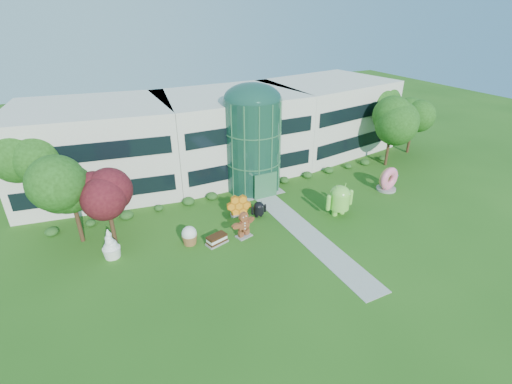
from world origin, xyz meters
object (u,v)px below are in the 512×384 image
android_green (340,198)px  gingerbread (244,224)px  android_black (259,208)px  donut (388,179)px

android_green → gingerbread: 9.96m
android_black → gingerbread: bearing=-134.1°
android_green → gingerbread: android_green is taller
android_black → gingerbread: (-2.76, -2.47, 0.33)m
android_black → donut: 15.31m
android_green → android_black: android_green is taller
android_green → gingerbread: bearing=177.7°
gingerbread → android_black: bearing=27.2°
android_green → android_black: size_ratio=1.95×
android_black → donut: (15.26, -1.21, 0.45)m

